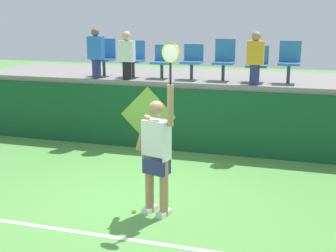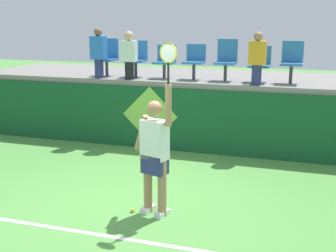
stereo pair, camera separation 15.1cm
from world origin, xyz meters
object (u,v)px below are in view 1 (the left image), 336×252
(stadium_chair_5, at_px, (257,62))
(stadium_chair_6, at_px, (289,60))
(tennis_player, at_px, (157,152))
(water_bottle, at_px, (97,74))
(spectator_0, at_px, (96,53))
(stadium_chair_0, at_px, (105,56))
(spectator_2, at_px, (255,57))
(stadium_chair_4, at_px, (224,58))
(tennis_ball, at_px, (134,210))
(stadium_chair_3, at_px, (192,60))
(stadium_chair_1, at_px, (134,57))
(stadium_chair_2, at_px, (163,60))
(spectator_1, at_px, (127,54))

(stadium_chair_5, distance_m, stadium_chair_6, 0.66)
(tennis_player, bearing_deg, water_bottle, 126.70)
(water_bottle, bearing_deg, spectator_0, -138.75)
(stadium_chair_0, distance_m, spectator_2, 3.56)
(tennis_player, distance_m, stadium_chair_4, 4.04)
(stadium_chair_6, bearing_deg, spectator_2, -145.46)
(water_bottle, distance_m, stadium_chair_5, 3.57)
(tennis_player, relative_size, water_bottle, 12.01)
(tennis_ball, distance_m, stadium_chair_6, 4.83)
(stadium_chair_0, xyz_separation_m, stadium_chair_3, (2.11, -0.01, -0.04))
(water_bottle, distance_m, stadium_chair_1, 0.93)
(stadium_chair_3, bearing_deg, spectator_0, -167.46)
(stadium_chair_1, relative_size, stadium_chair_2, 1.11)
(stadium_chair_0, relative_size, stadium_chair_6, 0.99)
(water_bottle, distance_m, spectator_0, 0.47)
(tennis_ball, bearing_deg, tennis_player, 9.38)
(tennis_ball, xyz_separation_m, spectator_0, (-2.22, 3.48, 2.04))
(tennis_player, bearing_deg, stadium_chair_2, 106.33)
(stadium_chair_0, distance_m, stadium_chair_4, 2.82)
(stadium_chair_0, bearing_deg, stadium_chair_1, -0.18)
(stadium_chair_4, height_order, stadium_chair_6, stadium_chair_4)
(tennis_player, relative_size, spectator_2, 2.36)
(stadium_chair_1, bearing_deg, tennis_player, -64.86)
(water_bottle, height_order, stadium_chair_2, stadium_chair_2)
(stadium_chair_1, height_order, spectator_1, spectator_1)
(stadium_chair_5, height_order, spectator_1, spectator_1)
(spectator_0, bearing_deg, spectator_2, 0.40)
(stadium_chair_1, relative_size, spectator_0, 0.74)
(spectator_0, height_order, spectator_2, spectator_0)
(stadium_chair_0, xyz_separation_m, stadium_chair_6, (4.19, -0.00, 0.02))
(stadium_chair_3, relative_size, spectator_2, 0.72)
(tennis_player, bearing_deg, stadium_chair_6, 67.35)
(tennis_ball, relative_size, spectator_1, 0.06)
(stadium_chair_1, relative_size, stadium_chair_5, 1.09)
(stadium_chair_5, xyz_separation_m, spectator_0, (-3.53, -0.47, 0.16))
(stadium_chair_1, xyz_separation_m, spectator_0, (-0.73, -0.48, 0.12))
(tennis_ball, relative_size, spectator_0, 0.06)
(stadium_chair_3, bearing_deg, tennis_ball, -88.43)
(stadium_chair_1, bearing_deg, spectator_1, -90.00)
(spectator_0, bearing_deg, stadium_chair_6, 6.50)
(tennis_player, height_order, spectator_0, spectator_0)
(stadium_chair_1, relative_size, stadium_chair_3, 1.08)
(stadium_chair_2, xyz_separation_m, stadium_chair_5, (2.11, 0.00, 0.00))
(stadium_chair_2, distance_m, stadium_chair_5, 2.11)
(stadium_chair_2, xyz_separation_m, spectator_1, (-0.69, -0.45, 0.14))
(stadium_chair_2, relative_size, spectator_2, 0.69)
(stadium_chair_5, xyz_separation_m, spectator_1, (-2.80, -0.45, 0.14))
(stadium_chair_1, bearing_deg, stadium_chair_2, -0.56)
(stadium_chair_4, bearing_deg, spectator_0, -170.29)
(stadium_chair_0, height_order, stadium_chair_3, stadium_chair_0)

